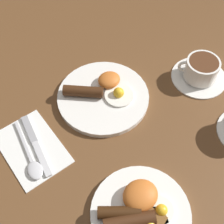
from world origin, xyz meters
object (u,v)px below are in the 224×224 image
at_px(breakfast_plate_far, 139,213).
at_px(teacup_near, 201,71).
at_px(breakfast_plate_near, 103,95).
at_px(spoon, 33,164).
at_px(knife, 34,141).

relative_size(breakfast_plate_far, teacup_near, 1.38).
relative_size(breakfast_plate_near, spoon, 1.40).
relative_size(teacup_near, spoon, 0.89).
xyz_separation_m(teacup_near, spoon, (0.52, 0.01, -0.02)).
distance_m(breakfast_plate_far, spoon, 0.27).
distance_m(breakfast_plate_near, breakfast_plate_far, 0.33).
height_order(breakfast_plate_far, teacup_near, teacup_near).
xyz_separation_m(breakfast_plate_near, spoon, (0.25, 0.09, -0.00)).
bearing_deg(knife, breakfast_plate_near, 102.72).
bearing_deg(teacup_near, spoon, 0.66).
height_order(breakfast_plate_far, spoon, breakfast_plate_far).
bearing_deg(breakfast_plate_far, spoon, -56.93).
xyz_separation_m(breakfast_plate_near, teacup_near, (-0.27, 0.08, 0.02)).
bearing_deg(breakfast_plate_far, teacup_near, -147.51).
height_order(breakfast_plate_near, spoon, breakfast_plate_near).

